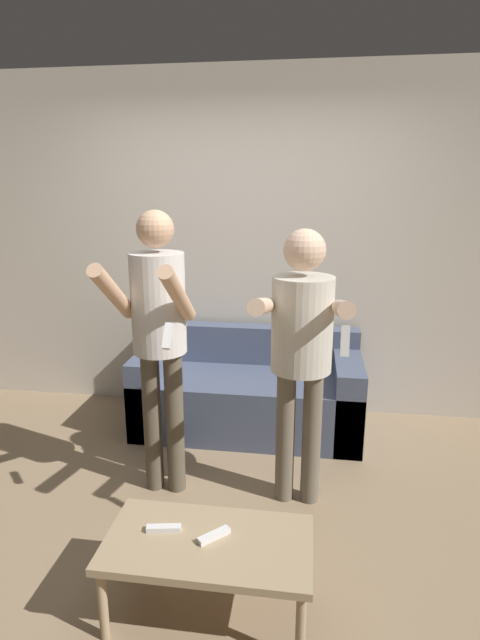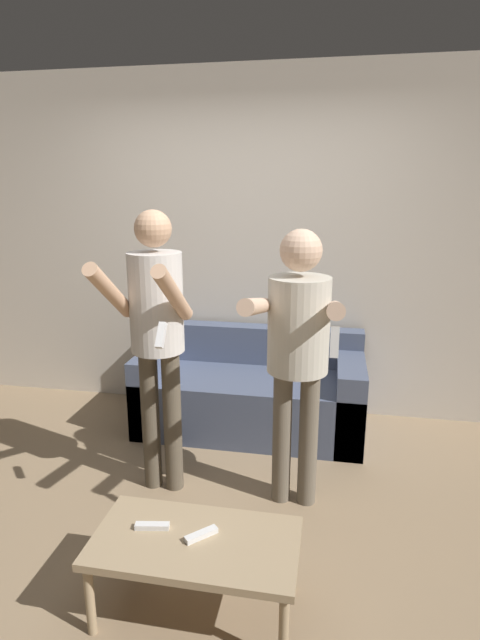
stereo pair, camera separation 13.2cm
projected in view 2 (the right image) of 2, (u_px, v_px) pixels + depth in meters
ground_plane at (194, 531)px, 2.73m from camera, size 14.00×14.00×0.00m
wall_back at (247, 247)px, 3.99m from camera, size 6.40×0.06×2.70m
couch at (251, 394)px, 3.85m from camera, size 1.68×0.76×0.74m
person_standing_left at (156, 325)px, 2.86m from camera, size 0.43×0.63×1.70m
person_standing_right at (298, 339)px, 2.72m from camera, size 0.46×0.80×1.61m
coffee_table at (195, 547)px, 2.14m from camera, size 0.89×0.47×0.37m
remote_near at (201, 535)px, 2.14m from camera, size 0.13×0.13×0.02m
remote_far at (152, 526)px, 2.19m from camera, size 0.15×0.06×0.02m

